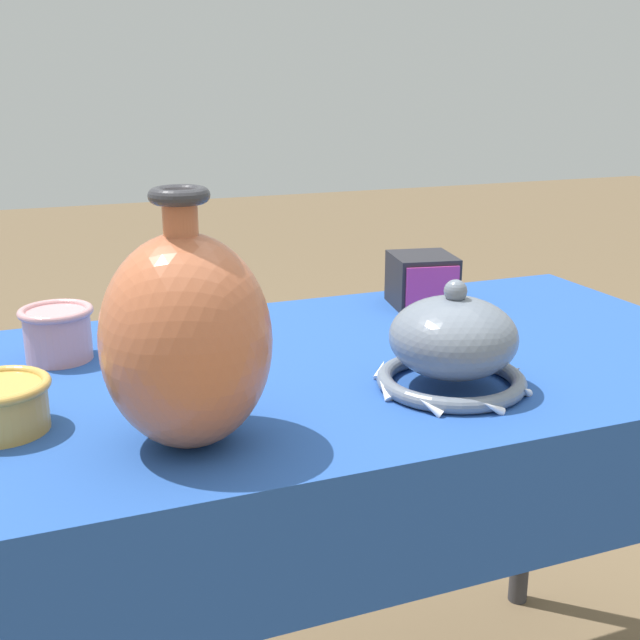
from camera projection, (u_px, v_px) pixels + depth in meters
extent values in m
cylinder|color=#38383D|center=(529.00, 458.00, 1.80)|extent=(0.04, 0.04, 0.74)
cube|color=#38383D|center=(337.00, 372.00, 1.23)|extent=(1.28, 0.67, 0.03)
cube|color=#234C9E|center=(337.00, 361.00, 1.23)|extent=(1.30, 0.69, 0.01)
cube|color=#234C9E|center=(449.00, 525.00, 0.94)|extent=(1.30, 0.01, 0.18)
ellipsoid|color=#BC6642|center=(187.00, 342.00, 0.91)|extent=(0.20, 0.20, 0.25)
cylinder|color=#BC6642|center=(180.00, 217.00, 0.87)|extent=(0.04, 0.04, 0.05)
torus|color=#2D2D33|center=(179.00, 195.00, 0.86)|extent=(0.07, 0.07, 0.02)
torus|color=slate|center=(451.00, 380.00, 1.11)|extent=(0.21, 0.21, 0.02)
ellipsoid|color=slate|center=(453.00, 337.00, 1.09)|extent=(0.18, 0.18, 0.11)
sphere|color=slate|center=(456.00, 291.00, 1.07)|extent=(0.03, 0.03, 0.03)
cone|color=white|center=(514.00, 370.00, 1.15)|extent=(0.01, 0.04, 0.03)
cone|color=white|center=(469.00, 357.00, 1.20)|extent=(0.03, 0.03, 0.03)
cone|color=white|center=(416.00, 357.00, 1.20)|extent=(0.04, 0.01, 0.03)
cone|color=white|center=(381.00, 370.00, 1.15)|extent=(0.03, 0.03, 0.03)
cone|color=white|center=(384.00, 390.00, 1.08)|extent=(0.01, 0.04, 0.03)
cone|color=white|center=(430.00, 407.00, 1.02)|extent=(0.03, 0.03, 0.03)
cone|color=white|center=(493.00, 407.00, 1.02)|extent=(0.04, 0.01, 0.03)
cone|color=white|center=(527.00, 391.00, 1.07)|extent=(0.03, 0.03, 0.03)
cube|color=#232328|center=(422.00, 280.00, 1.50)|extent=(0.13, 0.14, 0.10)
cube|color=#B23384|center=(432.00, 288.00, 1.45)|extent=(0.10, 0.02, 0.08)
cylinder|color=gold|center=(1.00, 408.00, 0.97)|extent=(0.11, 0.11, 0.06)
cylinder|color=#D19399|center=(58.00, 335.00, 1.22)|extent=(0.10, 0.10, 0.08)
torus|color=#D19399|center=(55.00, 311.00, 1.20)|extent=(0.11, 0.11, 0.01)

